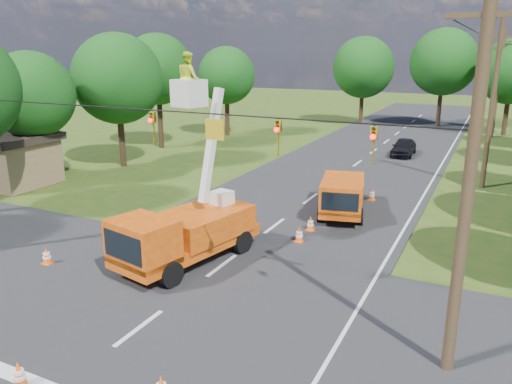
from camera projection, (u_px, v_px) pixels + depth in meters
The scene contains 25 objects.
ground at pixel (337, 179), 32.23m from camera, with size 140.00×140.00×0.00m, color #2D4A16.
road_main at pixel (337, 179), 32.23m from camera, with size 12.00×100.00×0.06m, color black.
road_cross at pixel (177, 300), 16.68m from camera, with size 56.00×10.00×0.07m, color black.
edge_line at pixel (427, 189), 29.87m from camera, with size 0.12×90.00×0.02m, color silver.
bucket_truck at pixel (185, 221), 19.16m from camera, with size 3.53×6.53×8.02m.
second_truck at pixel (342, 194), 25.16m from camera, with size 3.19×5.65×2.00m.
ground_worker at pixel (131, 255), 18.28m from camera, with size 0.60×0.39×1.64m, color orange.
distant_car at pixel (404, 147), 39.20m from camera, with size 1.61×4.00×1.36m, color black.
traffic_cone_0 at pixel (19, 375), 12.29m from camera, with size 0.38×0.38×0.71m.
traffic_cone_2 at pixel (299, 234), 21.62m from camera, with size 0.38×0.38×0.71m.
traffic_cone_3 at pixel (310, 223), 22.98m from camera, with size 0.38×0.38×0.71m.
traffic_cone_4 at pixel (47, 256), 19.38m from camera, with size 0.38×0.38×0.71m.
traffic_cone_7 at pixel (372, 194), 27.62m from camera, with size 0.38×0.38×0.71m.
pole_right_near at pixel (469, 181), 11.69m from camera, with size 1.80×0.30×10.00m.
pole_right_mid at pixel (493, 103), 28.97m from camera, with size 1.80×0.30×10.00m.
pole_right_far at pixel (498, 83), 46.26m from camera, with size 1.80×0.30×10.00m.
signal_span at pixel (234, 130), 14.11m from camera, with size 18.00×0.29×1.07m.
shed at pixel (8, 158), 30.72m from camera, with size 5.50×4.50×3.15m.
tree_left_c at pixel (31, 95), 29.91m from camera, with size 5.20×5.20×8.06m.
tree_left_d at pixel (117, 79), 34.27m from camera, with size 6.20×6.20×9.24m.
tree_left_e at pixel (158, 69), 40.98m from camera, with size 5.80×5.80×9.41m.
tree_left_f at pixel (227, 76), 47.27m from camera, with size 5.40×5.40×8.40m.
tree_far_a at pixel (363, 67), 54.24m from camera, with size 6.60×6.60×9.50m.
tree_far_b at pixel (444, 62), 52.42m from camera, with size 7.00×7.00×10.32m.
tree_far_c at pixel (512, 71), 47.30m from camera, with size 6.20×6.20×9.18m.
Camera 1 is at (8.95, -10.36, 8.08)m, focal length 35.00 mm.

